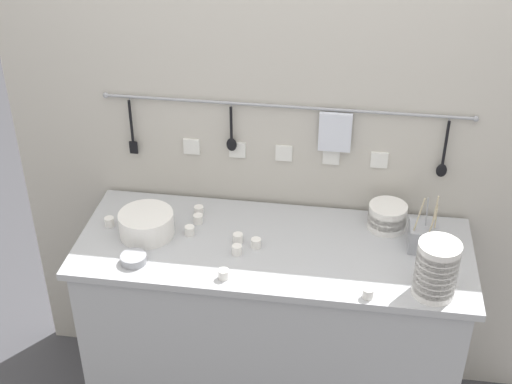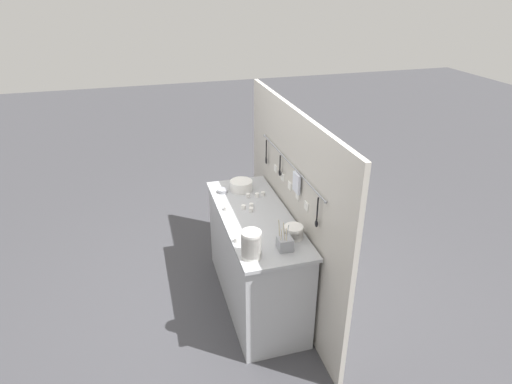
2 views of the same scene
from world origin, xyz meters
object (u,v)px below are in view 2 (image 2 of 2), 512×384
cup_back_left (226,208)px  cup_beside_plates (251,205)px  steel_mixing_bowl (223,191)px  cup_front_right (257,195)px  cup_back_right (251,210)px  cup_front_left (237,240)px  cup_mid_row (243,207)px  bowl_stack_tall_left (293,232)px  cup_edge_near (263,194)px  plate_stack (241,185)px  cutlery_caddy (285,243)px  cup_centre (241,181)px  bowl_stack_nested_right (251,245)px  cup_by_caddy (248,195)px

cup_back_left → cup_beside_plates: 0.23m
steel_mixing_bowl → cup_front_right: bearing=57.8°
steel_mixing_bowl → cup_back_right: size_ratio=2.52×
cup_back_right → cup_back_left: (-0.09, -0.21, 0.00)m
cup_front_left → cup_back_right: same height
steel_mixing_bowl → cup_mid_row: bearing=16.3°
steel_mixing_bowl → bowl_stack_tall_left: bearing=21.6°
bowl_stack_tall_left → cup_edge_near: size_ratio=3.92×
cup_back_right → cup_back_left: size_ratio=1.00×
plate_stack → cup_back_right: (0.45, -0.02, -0.03)m
cup_front_right → cup_edge_near: bearing=98.9°
cup_back_right → cup_front_right: 0.30m
cutlery_caddy → cup_front_left: cutlery_caddy is taller
cup_mid_row → cup_edge_near: (-0.21, 0.25, 0.00)m
plate_stack → cup_centre: plate_stack is taller
cup_front_left → cup_back_left: size_ratio=1.00×
bowl_stack_nested_right → cup_centre: bowl_stack_nested_right is taller
cup_front_left → cup_mid_row: (-0.51, 0.19, 0.00)m
cup_by_caddy → cup_edge_near: 0.15m
plate_stack → bowl_stack_nested_right: bearing=-10.4°
cup_back_left → cup_mid_row: (0.02, 0.16, 0.00)m
cup_by_caddy → cup_edge_near: (0.01, 0.15, 0.00)m
bowl_stack_tall_left → cup_front_right: size_ratio=3.92×
bowl_stack_tall_left → steel_mixing_bowl: (-0.97, -0.38, -0.04)m
bowl_stack_tall_left → cup_front_right: (-0.78, -0.08, -0.03)m
plate_stack → cup_back_right: 0.46m
bowl_stack_nested_right → cup_mid_row: bowl_stack_nested_right is taller
cup_front_left → cup_back_left: same height
cup_mid_row → cutlery_caddy: bearing=11.5°
cup_by_caddy → cup_back_left: size_ratio=1.00×
bowl_stack_nested_right → cup_beside_plates: (-0.76, 0.20, -0.09)m
cup_edge_near → cup_centre: bearing=-158.5°
steel_mixing_bowl → cutlery_caddy: cutlery_caddy is taller
bowl_stack_nested_right → cup_by_caddy: bowl_stack_nested_right is taller
cup_beside_plates → cup_edge_near: (-0.20, 0.18, 0.00)m
bowl_stack_tall_left → cup_front_left: bowl_stack_tall_left is taller
bowl_stack_nested_right → cup_edge_near: bowl_stack_nested_right is taller
cup_edge_near → bowl_stack_tall_left: bearing=1.5°
cup_by_caddy → cup_back_left: (0.19, -0.26, 0.00)m
cup_by_caddy → cup_mid_row: (0.21, -0.10, 0.00)m
bowl_stack_tall_left → plate_stack: size_ratio=0.71×
cup_front_left → cup_back_right: 0.51m
cup_mid_row → cup_beside_plates: (-0.01, 0.07, 0.00)m
bowl_stack_nested_right → cup_front_left: 0.26m
cutlery_caddy → cup_beside_plates: (-0.73, -0.07, -0.03)m
plate_stack → cup_edge_near: bearing=43.9°
cup_beside_plates → cup_front_left: bearing=-26.7°
bowl_stack_nested_right → steel_mixing_bowl: (-1.14, 0.02, -0.09)m
cup_back_right → cup_edge_near: bearing=144.5°
bowl_stack_nested_right → cup_front_right: size_ratio=5.52×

